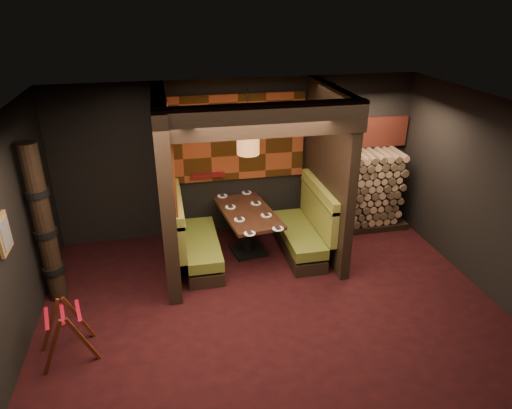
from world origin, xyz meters
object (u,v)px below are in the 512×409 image
at_px(dining_table, 248,224).
at_px(totem_column, 44,227).
at_px(booth_bench_right, 304,231).
at_px(booth_bench_left, 195,242).
at_px(pendant_lamp, 248,140).
at_px(luggage_rack, 66,330).
at_px(firewood_stack, 363,191).

bearing_deg(dining_table, totem_column, -166.43).
height_order(booth_bench_right, totem_column, totem_column).
height_order(booth_bench_left, pendant_lamp, pendant_lamp).
height_order(luggage_rack, firewood_stack, firewood_stack).
bearing_deg(booth_bench_right, totem_column, -172.14).
bearing_deg(luggage_rack, booth_bench_right, 26.95).
bearing_deg(firewood_stack, pendant_lamp, -166.14).
height_order(pendant_lamp, firewood_stack, pendant_lamp).
relative_size(booth_bench_right, dining_table, 1.01).
xyz_separation_m(booth_bench_left, dining_table, (0.93, 0.18, 0.15)).
xyz_separation_m(pendant_lamp, luggage_rack, (-2.67, -1.97, -1.67)).
height_order(booth_bench_left, booth_bench_right, same).
distance_m(luggage_rack, firewood_stack, 5.61).
bearing_deg(luggage_rack, firewood_stack, 27.06).
bearing_deg(dining_table, firewood_stack, 12.68).
relative_size(booth_bench_left, luggage_rack, 2.03).
relative_size(dining_table, totem_column, 0.66).
height_order(booth_bench_left, luggage_rack, booth_bench_left).
relative_size(booth_bench_left, totem_column, 0.67).
height_order(booth_bench_right, pendant_lamp, pendant_lamp).
height_order(dining_table, firewood_stack, firewood_stack).
bearing_deg(totem_column, booth_bench_right, 7.86).
xyz_separation_m(luggage_rack, firewood_stack, (4.98, 2.55, 0.37)).
bearing_deg(totem_column, firewood_stack, 13.19).
xyz_separation_m(booth_bench_right, firewood_stack, (1.35, 0.70, 0.35)).
xyz_separation_m(dining_table, pendant_lamp, (-0.00, -0.05, 1.50)).
bearing_deg(totem_column, luggage_rack, -74.75).
bearing_deg(luggage_rack, totem_column, 105.25).
distance_m(booth_bench_right, pendant_lamp, 1.91).
bearing_deg(booth_bench_left, luggage_rack, -133.24).
bearing_deg(firewood_stack, booth_bench_right, -152.65).
relative_size(luggage_rack, totem_column, 0.33).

